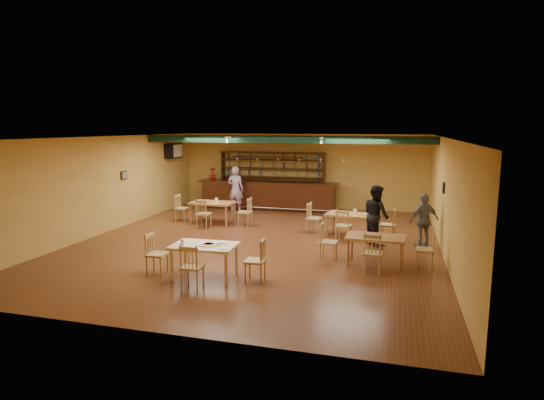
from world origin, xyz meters
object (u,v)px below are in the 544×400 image
(dining_table_a, at_px, (213,213))
(dining_table_d, at_px, (375,250))
(bar_counter, at_px, (268,195))
(patron_bar, at_px, (236,189))
(near_table, at_px, (205,261))
(patron_right_a, at_px, (376,215))
(dining_table_b, at_px, (350,225))

(dining_table_a, height_order, dining_table_d, dining_table_a)
(bar_counter, bearing_deg, patron_bar, -142.46)
(dining_table_d, bearing_deg, patron_bar, 137.64)
(dining_table_a, height_order, patron_bar, patron_bar)
(bar_counter, height_order, dining_table_a, bar_counter)
(patron_bar, bearing_deg, bar_counter, -140.32)
(near_table, xyz_separation_m, patron_right_a, (3.48, 3.91, 0.48))
(patron_right_a, bearing_deg, bar_counter, 10.77)
(near_table, relative_size, patron_bar, 0.78)
(near_table, relative_size, patron_right_a, 0.82)
(dining_table_a, relative_size, near_table, 1.06)
(dining_table_b, bearing_deg, patron_bar, 158.13)
(bar_counter, distance_m, near_table, 8.47)
(dining_table_a, distance_m, near_table, 5.74)
(dining_table_a, bearing_deg, bar_counter, 72.57)
(bar_counter, xyz_separation_m, dining_table_b, (3.63, -3.70, -0.22))
(dining_table_b, bearing_deg, patron_right_a, -35.42)
(bar_counter, relative_size, patron_bar, 3.17)
(dining_table_a, distance_m, patron_bar, 2.30)
(near_table, bearing_deg, patron_bar, 102.38)
(dining_table_a, distance_m, patron_right_a, 5.75)
(dining_table_a, xyz_separation_m, patron_right_a, (5.54, -1.44, 0.48))
(bar_counter, xyz_separation_m, patron_bar, (-1.07, -0.83, 0.33))
(bar_counter, distance_m, dining_table_d, 7.85)
(dining_table_b, height_order, dining_table_d, dining_table_d)
(dining_table_a, xyz_separation_m, near_table, (2.06, -5.36, 0.00))
(bar_counter, relative_size, near_table, 4.06)
(bar_counter, bearing_deg, near_table, -83.56)
(patron_bar, bearing_deg, patron_right_a, 148.40)
(dining_table_a, bearing_deg, dining_table_d, -28.33)
(dining_table_b, bearing_deg, bar_counter, 144.03)
(bar_counter, height_order, patron_bar, patron_bar)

